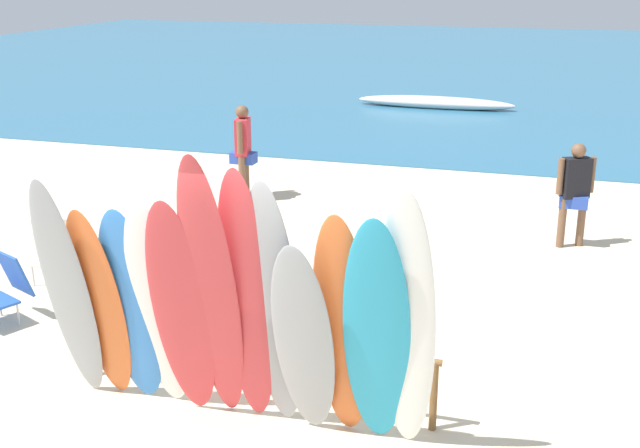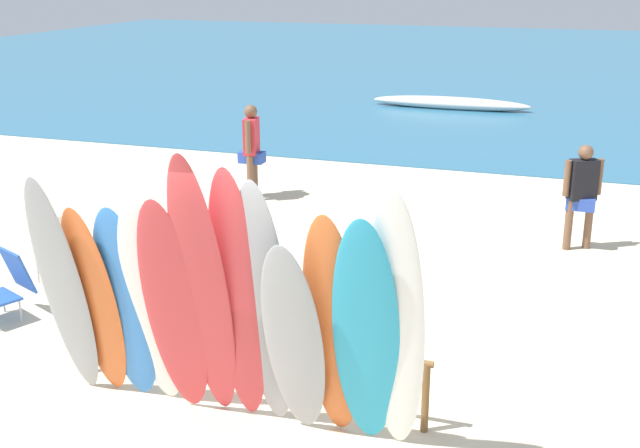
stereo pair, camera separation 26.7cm
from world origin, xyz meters
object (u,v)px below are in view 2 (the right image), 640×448
(surfboard_red_4, at_px, (174,311))
(surfboard_orange_9, at_px, (332,330))
(surfboard_grey_0, at_px, (63,289))
(beach_chair_blue, at_px, (7,284))
(surfboard_white_11, at_px, (396,326))
(beach_chair_red, at_px, (154,237))
(surfboard_orange_1, at_px, (95,303))
(surfboard_teal_10, at_px, (366,336))
(beach_chair_striped, at_px, (64,245))
(surfboard_grey_7, at_px, (266,308))
(beachgoer_strolling, at_px, (582,190))
(surfboard_blue_2, at_px, (126,305))
(surfboard_red_5, at_px, (204,294))
(beachgoer_midbeach, at_px, (252,145))
(surfboard_red_6, at_px, (238,300))
(surfboard_rack, at_px, (246,346))
(distant_boat, at_px, (450,103))
(surfboard_grey_8, at_px, (294,342))
(surfboard_white_3, at_px, (152,305))

(surfboard_red_4, relative_size, surfboard_orange_9, 1.04)
(surfboard_grey_0, distance_m, beach_chair_blue, 2.43)
(surfboard_white_11, bearing_deg, beach_chair_red, 142.77)
(surfboard_orange_1, relative_size, surfboard_teal_10, 0.90)
(surfboard_white_11, relative_size, beach_chair_striped, 3.01)
(surfboard_red_4, xyz_separation_m, beach_chair_striped, (-3.26, 2.84, -0.69))
(surfboard_grey_7, xyz_separation_m, beachgoer_strolling, (2.50, 6.04, -0.31))
(surfboard_blue_2, height_order, surfboard_red_5, surfboard_red_5)
(surfboard_red_4, distance_m, beachgoer_midbeach, 7.52)
(surfboard_red_6, height_order, beachgoer_midbeach, surfboard_red_6)
(surfboard_blue_2, bearing_deg, surfboard_rack, 20.46)
(beach_chair_red, bearing_deg, surfboard_red_4, -39.66)
(surfboard_red_5, height_order, beach_chair_red, surfboard_red_5)
(surfboard_teal_10, relative_size, beachgoer_midbeach, 1.34)
(surfboard_grey_7, bearing_deg, surfboard_blue_2, -178.56)
(beach_chair_striped, bearing_deg, beach_chair_blue, -88.35)
(beachgoer_midbeach, bearing_deg, surfboard_teal_10, -161.25)
(surfboard_orange_1, xyz_separation_m, beach_chair_blue, (-2.12, 1.28, -0.57))
(beach_chair_blue, xyz_separation_m, distant_boat, (2.46, 16.28, -0.27))
(surfboard_red_6, xyz_separation_m, beachgoer_midbeach, (-2.91, 7.04, -0.28))
(beach_chair_striped, bearing_deg, beachgoer_strolling, 19.87)
(surfboard_grey_8, bearing_deg, surfboard_teal_10, 4.94)
(beachgoer_midbeach, bearing_deg, beach_chair_striped, 156.72)
(beachgoer_midbeach, bearing_deg, surfboard_orange_9, -162.98)
(surfboard_grey_8, bearing_deg, surfboard_grey_7, 165.73)
(surfboard_rack, height_order, beach_chair_blue, beach_chair_blue)
(distant_boat, bearing_deg, beach_chair_striped, -100.20)
(surfboard_rack, xyz_separation_m, surfboard_white_11, (1.56, -0.48, 0.66))
(surfboard_orange_1, xyz_separation_m, surfboard_white_11, (2.91, -0.05, 0.22))
(surfboard_teal_10, bearing_deg, beachgoer_strolling, 72.46)
(surfboard_white_3, height_order, beachgoer_strolling, surfboard_white_3)
(surfboard_red_5, xyz_separation_m, beachgoer_midbeach, (-2.65, 7.16, -0.36))
(surfboard_white_3, distance_m, surfboard_red_4, 0.36)
(surfboard_rack, distance_m, surfboard_red_5, 0.97)
(surfboard_grey_0, bearing_deg, distant_boat, 90.91)
(surfboard_white_3, xyz_separation_m, beach_chair_red, (-1.95, 3.37, -0.64))
(surfboard_grey_8, relative_size, beach_chair_striped, 2.42)
(surfboard_grey_0, distance_m, beach_chair_red, 3.72)
(surfboard_teal_10, relative_size, beach_chair_striped, 2.75)
(surfboard_red_5, relative_size, surfboard_grey_8, 1.37)
(surfboard_teal_10, bearing_deg, surfboard_red_6, 174.99)
(surfboard_orange_9, bearing_deg, beach_chair_red, 138.67)
(surfboard_rack, distance_m, beachgoer_midbeach, 7.14)
(surfboard_red_5, xyz_separation_m, beachgoer_strolling, (3.01, 6.18, -0.43))
(surfboard_red_6, height_order, surfboard_grey_7, surfboard_red_6)
(beachgoer_midbeach, xyz_separation_m, beach_chair_striped, (-0.92, -4.31, -0.55))
(surfboard_grey_8, bearing_deg, surfboard_white_11, 6.16)
(surfboard_rack, height_order, surfboard_white_3, surfboard_white_3)
(surfboard_grey_8, relative_size, surfboard_white_11, 0.80)
(surfboard_orange_1, height_order, surfboard_white_3, surfboard_white_3)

